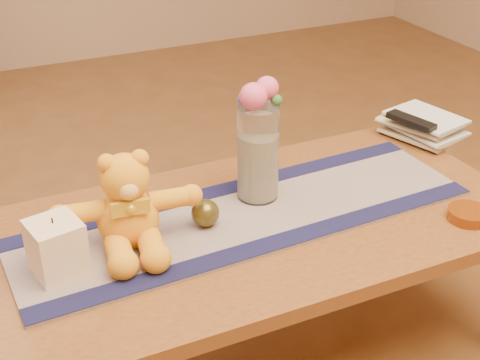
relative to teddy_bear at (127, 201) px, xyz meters
name	(u,v)px	position (x,y,z in m)	size (l,w,h in m)	color
floor	(256,352)	(0.33, -0.04, -0.57)	(5.50, 5.50, 0.00)	brown
coffee_table_top	(258,227)	(0.33, -0.04, -0.14)	(1.40, 0.70, 0.04)	brown
table_leg_bl	(0,298)	(-0.31, 0.25, -0.37)	(0.07, 0.07, 0.41)	brown
table_leg_br	(386,197)	(0.97, 0.25, -0.37)	(0.07, 0.07, 0.41)	brown
persian_runner	(246,216)	(0.31, -0.01, -0.12)	(1.20, 0.35, 0.01)	#1C214E
runner_border_near	(274,243)	(0.31, -0.16, -0.11)	(1.20, 0.06, 0.00)	#121338
runner_border_far	(222,190)	(0.30, 0.13, -0.11)	(1.20, 0.06, 0.00)	#121338
teddy_bear	(127,201)	(0.00, 0.00, 0.00)	(0.34, 0.28, 0.23)	orange
pillar_candle	(56,248)	(-0.18, -0.05, -0.05)	(0.11, 0.11, 0.13)	beige
candle_wick	(52,221)	(-0.18, -0.05, 0.02)	(0.00, 0.00, 0.01)	black
glass_vase	(258,153)	(0.38, 0.06, 0.02)	(0.11, 0.11, 0.26)	silver
potpourri_fill	(258,166)	(0.38, 0.06, -0.02)	(0.09, 0.09, 0.18)	beige
rose_left	(253,97)	(0.36, 0.05, 0.18)	(0.07, 0.07, 0.07)	#E7517E
rose_right	(267,88)	(0.40, 0.07, 0.19)	(0.06, 0.06, 0.06)	#E7517E
blue_flower_back	(256,91)	(0.39, 0.10, 0.17)	(0.04, 0.04, 0.04)	#495C9F
blue_flower_side	(245,99)	(0.35, 0.08, 0.17)	(0.04, 0.04, 0.04)	#495C9F
leaf_sprig	(277,100)	(0.42, 0.04, 0.16)	(0.03, 0.03, 0.03)	#33662D
bronze_ball	(205,213)	(0.19, -0.01, -0.08)	(0.07, 0.07, 0.07)	#4F441A
book_bottom	(406,142)	(0.94, 0.16, -0.11)	(0.17, 0.22, 0.02)	beige
book_lower	(408,136)	(0.95, 0.16, -0.09)	(0.16, 0.22, 0.02)	beige
book_upper	(405,131)	(0.94, 0.17, -0.07)	(0.17, 0.22, 0.02)	beige
book_top	(409,125)	(0.95, 0.16, -0.05)	(0.16, 0.22, 0.02)	beige
tv_remote	(411,121)	(0.95, 0.15, -0.04)	(0.04, 0.16, 0.02)	black
amber_dish	(468,215)	(0.82, -0.26, -0.11)	(0.11, 0.11, 0.03)	#BF5914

